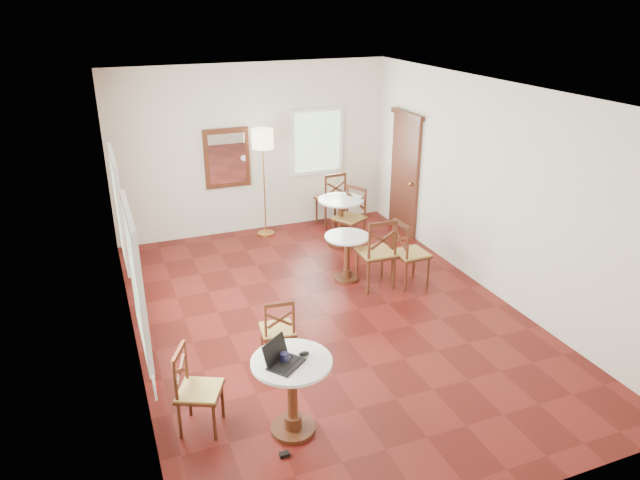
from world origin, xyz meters
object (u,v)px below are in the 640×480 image
at_px(chair_back_b, 350,217).
at_px(laptop, 281,358).
at_px(chair_back_a, 331,199).
at_px(floor_lamp, 263,146).
at_px(water_glass, 288,362).
at_px(chair_near_b, 197,390).
at_px(chair_mid_a, 377,253).
at_px(chair_near_a, 278,330).
at_px(chair_mid_b, 409,253).
at_px(cafe_table_mid, 347,252).
at_px(cafe_table_back, 341,216).
at_px(navy_mug, 285,358).
at_px(cafe_table_near, 292,388).
at_px(mouse, 304,354).
at_px(power_adapter, 284,454).

xyz_separation_m(chair_back_b, laptop, (-2.59, -4.15, 0.38)).
bearing_deg(chair_back_a, floor_lamp, -4.33).
bearing_deg(water_glass, chair_back_b, 58.84).
bearing_deg(chair_near_b, chair_mid_a, -29.00).
bearing_deg(laptop, chair_near_a, 36.54).
relative_size(chair_mid_b, chair_back_a, 0.97).
relative_size(floor_lamp, water_glass, 17.78).
bearing_deg(cafe_table_mid, laptop, -124.14).
distance_m(cafe_table_back, navy_mug, 4.88).
relative_size(chair_near_a, navy_mug, 6.96).
bearing_deg(navy_mug, cafe_table_mid, 56.25).
relative_size(cafe_table_back, chair_mid_a, 0.76).
bearing_deg(chair_back_b, cafe_table_near, -59.79).
distance_m(cafe_table_mid, chair_near_a, 2.38).
bearing_deg(navy_mug, mouse, 10.01).
bearing_deg(chair_near_a, mouse, 91.52).
bearing_deg(navy_mug, chair_near_a, 75.91).
bearing_deg(chair_near_b, water_glass, -95.24).
xyz_separation_m(navy_mug, water_glass, (0.00, -0.09, 0.01)).
distance_m(chair_mid_a, chair_back_b, 1.62).
xyz_separation_m(chair_near_a, power_adapter, (-0.43, -1.52, -0.41)).
height_order(cafe_table_mid, mouse, mouse).
height_order(chair_near_a, chair_mid_a, chair_mid_a).
bearing_deg(navy_mug, cafe_table_near, 1.41).
xyz_separation_m(cafe_table_mid, laptop, (-1.99, -2.94, 0.44)).
distance_m(chair_mid_b, navy_mug, 3.67).
bearing_deg(chair_mid_a, floor_lamp, -68.34).
height_order(cafe_table_mid, laptop, laptop).
xyz_separation_m(laptop, navy_mug, (0.04, 0.01, -0.01)).
bearing_deg(cafe_table_near, navy_mug, -178.59).
relative_size(chair_near_a, floor_lamp, 0.44).
xyz_separation_m(chair_near_a, chair_back_b, (2.25, 2.92, 0.08)).
distance_m(laptop, mouse, 0.25).
height_order(chair_near_b, laptop, laptop).
bearing_deg(power_adapter, floor_lamp, 74.99).
height_order(chair_mid_a, chair_back_a, chair_mid_a).
xyz_separation_m(chair_back_b, floor_lamp, (-1.22, 1.00, 1.13)).
bearing_deg(chair_near_b, chair_near_a, -27.11).
xyz_separation_m(chair_near_a, mouse, (-0.10, -1.18, 0.42)).
distance_m(floor_lamp, power_adapter, 5.86).
bearing_deg(floor_lamp, cafe_table_mid, -74.26).
xyz_separation_m(chair_near_b, power_adapter, (0.66, -0.70, -0.43)).
height_order(cafe_table_back, chair_mid_a, chair_mid_a).
distance_m(chair_mid_b, mouse, 3.49).
height_order(cafe_table_near, chair_mid_b, chair_mid_b).
relative_size(chair_back_a, power_adapter, 10.93).
xyz_separation_m(chair_near_b, mouse, (0.99, -0.35, 0.40)).
bearing_deg(cafe_table_mid, water_glass, -122.96).
relative_size(chair_back_b, power_adapter, 10.58).
bearing_deg(chair_mid_a, laptop, 50.05).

